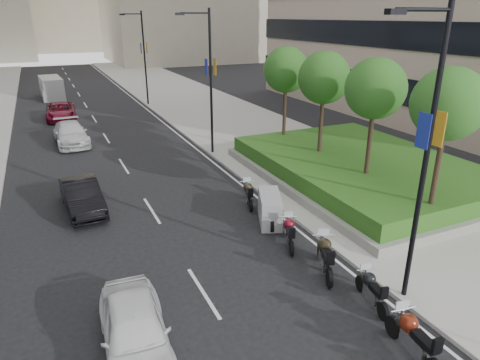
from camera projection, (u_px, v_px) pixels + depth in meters
sidewalk_right at (213, 112)px, 40.25m from camera, size 10.00×100.00×0.15m
lane_edge at (158, 118)px, 38.21m from camera, size 0.12×100.00×0.01m
lane_centre at (97, 124)px, 36.18m from camera, size 0.12×100.00×0.01m
planter at (361, 175)px, 23.60m from camera, size 10.00×14.00×0.40m
hedge at (362, 164)px, 23.38m from camera, size 9.40×13.40×0.80m
tree_0 at (448, 105)px, 16.10m from camera, size 2.80×2.80×6.30m
tree_1 at (375, 89)px, 19.49m from camera, size 2.80×2.80×6.30m
tree_2 at (324, 78)px, 22.88m from camera, size 2.80×2.80×6.30m
tree_3 at (286, 70)px, 26.27m from camera, size 2.80×2.80×6.30m
lamp_post_0 at (424, 149)px, 11.99m from camera, size 2.34×0.45×9.00m
lamp_post_1 at (208, 76)px, 26.39m from camera, size 2.34×0.45×9.00m
lamp_post_2 at (143, 54)px, 41.65m from camera, size 2.34×0.45×9.00m
motorcycle_1 at (413, 338)px, 11.27m from camera, size 0.78×2.33×1.16m
motorcycle_2 at (372, 289)px, 13.40m from camera, size 0.72×1.99×1.00m
motorcycle_3 at (325, 256)px, 15.08m from camera, size 1.18×2.22×1.19m
motorcycle_4 at (289, 233)px, 16.87m from camera, size 1.01×1.95×1.04m
motorcycle_5 at (270, 209)px, 18.71m from camera, size 1.65×2.35×1.32m
motorcycle_6 at (248, 194)px, 20.57m from camera, size 0.84×1.99×1.02m
car_a at (135, 331)px, 11.35m from camera, size 2.09×4.49×1.49m
car_b at (82, 196)px, 19.85m from camera, size 1.80×4.48×1.45m
car_c at (71, 134)px, 30.23m from camera, size 2.29×5.26×1.50m
car_d at (61, 111)px, 37.41m from camera, size 2.66×5.33×1.45m
delivery_van at (52, 89)px, 46.84m from camera, size 2.41×5.53×2.27m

